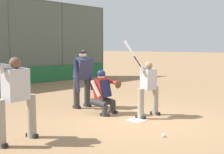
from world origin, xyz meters
TOP-DOWN VIEW (x-y plane):
  - ground_plane at (0.00, 0.00)m, footprint 160.00×160.00m
  - home_plate_marker at (0.00, 0.00)m, footprint 0.43×0.43m
  - batter_at_plate at (-0.51, -0.02)m, footprint 0.98×0.60m
  - catcher_behind_plate at (0.03, -1.15)m, footprint 0.71×0.81m
  - umpire_home at (-0.21, -2.26)m, footprint 0.72×0.48m
  - batter_on_deck at (3.07, -0.70)m, footprint 1.14×0.61m
  - spare_bat_by_padding at (-0.04, -5.91)m, footprint 0.80×0.11m
  - baseball_loose at (0.83, 1.33)m, footprint 0.07×0.07m

SIDE VIEW (x-z plane):
  - ground_plane at x=0.00m, z-range 0.00..0.00m
  - home_plate_marker at x=0.00m, z-range 0.00..0.01m
  - spare_bat_by_padding at x=-0.04m, z-range 0.00..0.07m
  - baseball_loose at x=0.83m, z-range 0.00..0.07m
  - catcher_behind_plate at x=0.03m, z-range 0.02..1.28m
  - batter_at_plate at x=-0.51m, z-range -0.21..1.85m
  - batter_on_deck at x=3.07m, z-range -0.23..2.09m
  - umpire_home at x=-0.21m, z-range 0.07..1.85m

